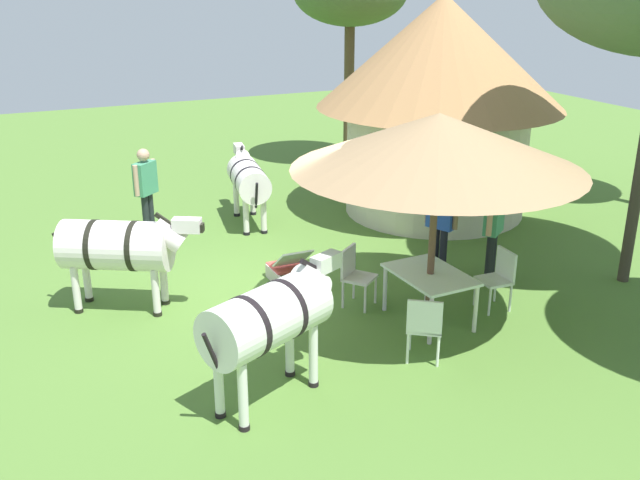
{
  "coord_description": "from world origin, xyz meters",
  "views": [
    {
      "loc": [
        9.61,
        -3.55,
        4.69
      ],
      "look_at": [
        0.66,
        0.61,
        1.0
      ],
      "focal_mm": 40.27,
      "sensor_mm": 36.0,
      "label": 1
    }
  ],
  "objects_px": {
    "shade_umbrella": "(438,142)",
    "striped_lounge_chair": "(289,267)",
    "guest_behind_table": "(494,222)",
    "patio_chair_west_end": "(354,272)",
    "patio_chair_near_lawn": "(499,275)",
    "guest_beside_umbrella": "(441,218)",
    "standing_watcher": "(146,185)",
    "zebra_by_umbrella": "(270,317)",
    "patio_dining_table": "(430,279)",
    "zebra_nearest_camera": "(120,246)",
    "thatched_hut": "(439,91)",
    "zebra_toward_hut": "(248,179)",
    "patio_chair_east_end": "(424,325)"
  },
  "relations": [
    {
      "from": "thatched_hut",
      "to": "guest_behind_table",
      "type": "distance_m",
      "value": 4.03
    },
    {
      "from": "patio_chair_east_end",
      "to": "standing_watcher",
      "type": "height_order",
      "value": "standing_watcher"
    },
    {
      "from": "patio_chair_east_end",
      "to": "guest_behind_table",
      "type": "xyz_separation_m",
      "value": [
        -1.68,
        2.33,
        0.5
      ]
    },
    {
      "from": "thatched_hut",
      "to": "patio_chair_near_lawn",
      "type": "xyz_separation_m",
      "value": [
        4.35,
        -1.73,
        -1.95
      ]
    },
    {
      "from": "standing_watcher",
      "to": "patio_chair_near_lawn",
      "type": "bearing_deg",
      "value": 86.9
    },
    {
      "from": "patio_dining_table",
      "to": "guest_beside_umbrella",
      "type": "height_order",
      "value": "guest_beside_umbrella"
    },
    {
      "from": "patio_chair_west_end",
      "to": "patio_chair_near_lawn",
      "type": "relative_size",
      "value": 1.0
    },
    {
      "from": "zebra_by_umbrella",
      "to": "guest_beside_umbrella",
      "type": "bearing_deg",
      "value": 95.63
    },
    {
      "from": "patio_chair_east_end",
      "to": "zebra_toward_hut",
      "type": "height_order",
      "value": "zebra_toward_hut"
    },
    {
      "from": "patio_dining_table",
      "to": "patio_chair_west_end",
      "type": "xyz_separation_m",
      "value": [
        -0.93,
        -0.71,
        -0.13
      ]
    },
    {
      "from": "striped_lounge_chair",
      "to": "zebra_nearest_camera",
      "type": "bearing_deg",
      "value": 177.89
    },
    {
      "from": "patio_chair_near_lawn",
      "to": "guest_beside_umbrella",
      "type": "relative_size",
      "value": 0.54
    },
    {
      "from": "shade_umbrella",
      "to": "striped_lounge_chair",
      "type": "distance_m",
      "value": 3.41
    },
    {
      "from": "zebra_toward_hut",
      "to": "zebra_nearest_camera",
      "type": "bearing_deg",
      "value": -126.31
    },
    {
      "from": "striped_lounge_chair",
      "to": "patio_chair_near_lawn",
      "type": "bearing_deg",
      "value": -41.59
    },
    {
      "from": "guest_beside_umbrella",
      "to": "guest_behind_table",
      "type": "relative_size",
      "value": 0.98
    },
    {
      "from": "zebra_nearest_camera",
      "to": "guest_behind_table",
      "type": "bearing_deg",
      "value": 104.69
    },
    {
      "from": "patio_dining_table",
      "to": "striped_lounge_chair",
      "type": "height_order",
      "value": "patio_dining_table"
    },
    {
      "from": "patio_dining_table",
      "to": "zebra_nearest_camera",
      "type": "bearing_deg",
      "value": -120.2
    },
    {
      "from": "shade_umbrella",
      "to": "standing_watcher",
      "type": "height_order",
      "value": "shade_umbrella"
    },
    {
      "from": "guest_behind_table",
      "to": "patio_dining_table",
      "type": "bearing_deg",
      "value": 167.64
    },
    {
      "from": "guest_beside_umbrella",
      "to": "standing_watcher",
      "type": "distance_m",
      "value": 5.47
    },
    {
      "from": "striped_lounge_chair",
      "to": "standing_watcher",
      "type": "bearing_deg",
      "value": 118.12
    },
    {
      "from": "thatched_hut",
      "to": "zebra_nearest_camera",
      "type": "bearing_deg",
      "value": -73.15
    },
    {
      "from": "zebra_nearest_camera",
      "to": "striped_lounge_chair",
      "type": "bearing_deg",
      "value": 117.47
    },
    {
      "from": "patio_dining_table",
      "to": "zebra_toward_hut",
      "type": "relative_size",
      "value": 0.59
    },
    {
      "from": "guest_beside_umbrella",
      "to": "striped_lounge_chair",
      "type": "xyz_separation_m",
      "value": [
        -0.81,
        -2.31,
        -0.75
      ]
    },
    {
      "from": "standing_watcher",
      "to": "zebra_by_umbrella",
      "type": "xyz_separation_m",
      "value": [
        6.08,
        0.09,
        0.04
      ]
    },
    {
      "from": "patio_dining_table",
      "to": "zebra_nearest_camera",
      "type": "height_order",
      "value": "zebra_nearest_camera"
    },
    {
      "from": "patio_chair_near_lawn",
      "to": "zebra_toward_hut",
      "type": "relative_size",
      "value": 0.41
    },
    {
      "from": "patio_dining_table",
      "to": "guest_behind_table",
      "type": "xyz_separation_m",
      "value": [
        -0.74,
        1.64,
        0.37
      ]
    },
    {
      "from": "guest_behind_table",
      "to": "striped_lounge_chair",
      "type": "bearing_deg",
      "value": 117.79
    },
    {
      "from": "patio_chair_near_lawn",
      "to": "standing_watcher",
      "type": "relative_size",
      "value": 0.53
    },
    {
      "from": "shade_umbrella",
      "to": "striped_lounge_chair",
      "type": "bearing_deg",
      "value": -149.29
    },
    {
      "from": "patio_dining_table",
      "to": "patio_chair_east_end",
      "type": "bearing_deg",
      "value": -36.18
    },
    {
      "from": "patio_chair_near_lawn",
      "to": "guest_behind_table",
      "type": "height_order",
      "value": "guest_behind_table"
    },
    {
      "from": "thatched_hut",
      "to": "zebra_toward_hut",
      "type": "xyz_separation_m",
      "value": [
        -0.83,
        -3.78,
        -1.56
      ]
    },
    {
      "from": "shade_umbrella",
      "to": "standing_watcher",
      "type": "distance_m",
      "value": 6.1
    },
    {
      "from": "patio_chair_east_end",
      "to": "zebra_nearest_camera",
      "type": "xyz_separation_m",
      "value": [
        -3.18,
        -3.16,
        0.47
      ]
    },
    {
      "from": "guest_behind_table",
      "to": "patio_chair_west_end",
      "type": "bearing_deg",
      "value": 138.79
    },
    {
      "from": "guest_behind_table",
      "to": "zebra_by_umbrella",
      "type": "relative_size",
      "value": 0.83
    },
    {
      "from": "patio_chair_near_lawn",
      "to": "standing_watcher",
      "type": "height_order",
      "value": "standing_watcher"
    },
    {
      "from": "thatched_hut",
      "to": "striped_lounge_chair",
      "type": "distance_m",
      "value": 5.18
    },
    {
      "from": "patio_chair_west_end",
      "to": "guest_behind_table",
      "type": "relative_size",
      "value": 0.53
    },
    {
      "from": "guest_behind_table",
      "to": "standing_watcher",
      "type": "bearing_deg",
      "value": 98.85
    },
    {
      "from": "shade_umbrella",
      "to": "standing_watcher",
      "type": "relative_size",
      "value": 2.3
    },
    {
      "from": "thatched_hut",
      "to": "shade_umbrella",
      "type": "xyz_separation_m",
      "value": [
        4.28,
        -2.9,
        0.13
      ]
    },
    {
      "from": "patio_chair_near_lawn",
      "to": "guest_beside_umbrella",
      "type": "height_order",
      "value": "guest_beside_umbrella"
    },
    {
      "from": "patio_chair_west_end",
      "to": "guest_behind_table",
      "type": "height_order",
      "value": "guest_behind_table"
    },
    {
      "from": "patio_chair_near_lawn",
      "to": "striped_lounge_chair",
      "type": "xyz_separation_m",
      "value": [
        -2.19,
        -2.43,
        -0.26
      ]
    }
  ]
}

